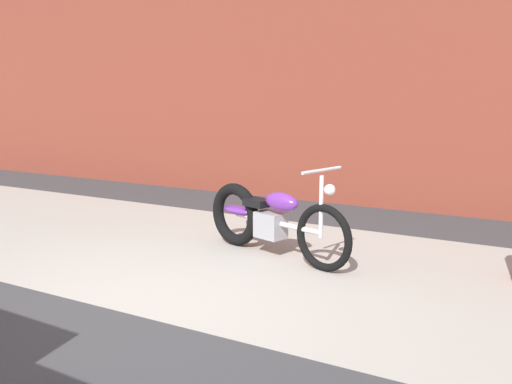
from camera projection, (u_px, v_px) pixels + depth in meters
ground_plane at (129, 314)px, 4.33m from camera, size 80.00×80.00×0.00m
sidewalk_slab at (239, 256)px, 5.84m from camera, size 36.00×3.50×0.01m
brick_building_wall at (350, 35)px, 8.35m from camera, size 36.00×0.50×5.27m
motorcycle_purple at (266, 219)px, 5.88m from camera, size 1.95×0.82×1.03m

